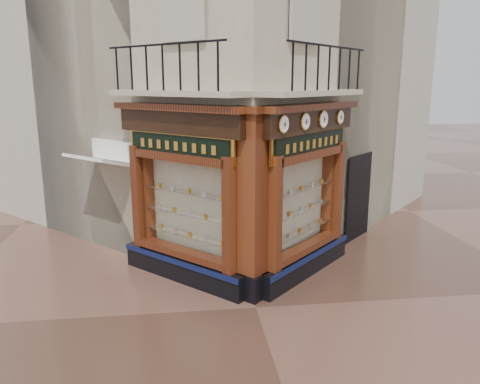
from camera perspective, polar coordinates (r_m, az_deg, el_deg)
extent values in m
plane|color=#4B2E23|center=(9.69, 1.93, -13.91)|extent=(80.00, 80.00, 0.00)
cube|color=beige|center=(14.83, -1.84, 19.31)|extent=(11.31, 11.31, 12.00)
cube|color=#B2AB9B|center=(17.22, -11.23, 16.55)|extent=(11.31, 11.31, 11.00)
cube|color=#B2AB9B|center=(17.61, 5.77, 16.64)|extent=(11.31, 11.31, 11.00)
cube|color=black|center=(10.87, -6.96, -9.29)|extent=(2.72, 2.72, 0.55)
cube|color=#0B143B|center=(10.67, -7.71, -8.51)|extent=(2.50, 2.50, 0.12)
cube|color=black|center=(9.49, -1.17, -2.96)|extent=(0.37, 0.37, 2.45)
cube|color=black|center=(11.41, -12.17, -0.50)|extent=(0.37, 0.37, 2.45)
cube|color=#FFEBC1|center=(10.63, -5.93, -1.40)|extent=(1.80, 1.80, 2.10)
cube|color=black|center=(10.11, -7.40, 8.46)|extent=(2.69, 2.69, 0.50)
cube|color=black|center=(10.04, -7.74, 10.19)|extent=(2.86, 2.86, 0.14)
cube|color=black|center=(11.23, 8.01, -8.57)|extent=(2.72, 2.72, 0.55)
cube|color=#0B143B|center=(11.07, 8.91, -7.74)|extent=(2.50, 2.50, 0.12)
cube|color=black|center=(9.62, 4.12, -2.77)|extent=(0.37, 0.37, 2.45)
cube|color=black|center=(11.98, 11.59, 0.19)|extent=(0.37, 0.37, 2.45)
cube|color=#FFEBC1|center=(10.94, 6.76, -1.00)|extent=(1.80, 1.80, 2.10)
cube|color=black|center=(10.49, 8.50, 8.59)|extent=(2.69, 2.69, 0.50)
cube|color=black|center=(10.43, 8.90, 10.26)|extent=(2.86, 2.86, 0.14)
cube|color=black|center=(10.02, 1.48, -11.22)|extent=(0.78, 0.78, 0.55)
cube|color=black|center=(9.39, 1.55, -0.45)|extent=(0.64, 0.64, 3.50)
cube|color=black|center=(9.14, 1.62, 10.03)|extent=(0.85, 0.85, 0.14)
cube|color=beige|center=(10.01, -7.87, 11.84)|extent=(2.97, 2.97, 0.12)
cube|color=black|center=(9.81, -9.50, 17.32)|extent=(2.36, 2.36, 0.04)
cube|color=beige|center=(10.42, 9.05, 11.85)|extent=(2.97, 2.97, 0.12)
cube|color=black|center=(10.28, 10.93, 17.07)|extent=(2.36, 2.36, 0.04)
cylinder|color=gold|center=(9.27, 5.28, 8.22)|extent=(0.28, 0.28, 0.35)
cylinder|color=white|center=(9.25, 5.44, 8.21)|extent=(0.23, 0.23, 0.30)
cube|color=black|center=(9.25, 5.52, 8.21)|extent=(0.02, 0.02, 0.12)
cube|color=black|center=(9.25, 5.52, 8.21)|extent=(0.07, 0.07, 0.01)
cylinder|color=gold|center=(9.98, 7.90, 8.50)|extent=(0.29, 0.29, 0.36)
cylinder|color=white|center=(9.97, 8.05, 8.49)|extent=(0.23, 0.23, 0.31)
cube|color=black|center=(9.96, 8.13, 8.49)|extent=(0.02, 0.02, 0.12)
cube|color=black|center=(9.96, 8.13, 8.49)|extent=(0.07, 0.07, 0.01)
cylinder|color=gold|center=(10.68, 10.07, 8.72)|extent=(0.31, 0.31, 0.39)
cylinder|color=white|center=(10.66, 10.22, 8.71)|extent=(0.25, 0.25, 0.33)
cube|color=black|center=(10.66, 10.29, 8.71)|extent=(0.02, 0.02, 0.13)
cube|color=black|center=(10.66, 10.29, 8.71)|extent=(0.08, 0.08, 0.01)
cylinder|color=gold|center=(11.42, 12.06, 8.91)|extent=(0.27, 0.27, 0.33)
cylinder|color=white|center=(11.40, 12.19, 8.90)|extent=(0.21, 0.21, 0.28)
cube|color=black|center=(11.40, 12.26, 8.89)|extent=(0.02, 0.02, 0.11)
cube|color=black|center=(11.40, 12.26, 8.89)|extent=(0.07, 0.07, 0.01)
cube|color=gold|center=(10.13, -7.48, 5.62)|extent=(2.22, 2.22, 0.60)
cube|color=black|center=(10.10, -7.64, 5.60)|extent=(2.07, 2.07, 0.45)
cube|color=gold|center=(10.52, 8.60, 5.86)|extent=(2.29, 2.29, 0.61)
cube|color=black|center=(10.50, 8.79, 5.84)|extent=(2.13, 2.13, 0.46)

